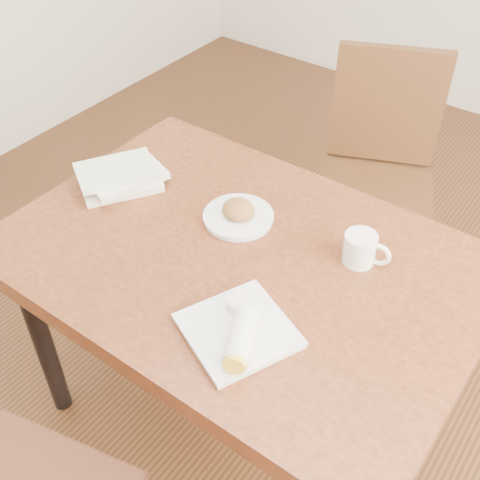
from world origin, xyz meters
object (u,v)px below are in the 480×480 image
Objects in this scene: table at (240,276)px; book_stack at (121,177)px; coffee_mug at (361,248)px; plate_burrito at (239,332)px; chair_far at (378,163)px; plate_scone at (238,214)px.

book_stack reaches higher than table.
plate_burrito is at bearing -104.19° from coffee_mug.
chair_far is 1.16m from plate_burrito.
plate_burrito is (0.25, -0.34, 0.00)m from plate_scone.
chair_far is 4.80× the size of plate_scone.
coffee_mug is 0.41× the size of plate_burrito.
chair_far is 3.37× the size of book_stack.
book_stack is at bearing -168.67° from plate_scone.
plate_scone is 0.43m from plate_burrito.
table is 1.31× the size of chair_far.
book_stack is at bearing 157.09° from plate_burrito.
coffee_mug is 0.41m from plate_burrito.
plate_scone is at bearing -172.09° from coffee_mug.
table is 0.90m from chair_far.
plate_scone reaches higher than table.
plate_scone is at bearing 126.48° from plate_burrito.
plate_scone is 0.70× the size of book_stack.
chair_far is 0.82m from coffee_mug.
plate_burrito reaches higher than table.
plate_scone is (-0.08, -0.78, 0.22)m from chair_far.
plate_scone is (-0.09, 0.11, 0.10)m from table.
coffee_mug is at bearing 9.69° from book_stack.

